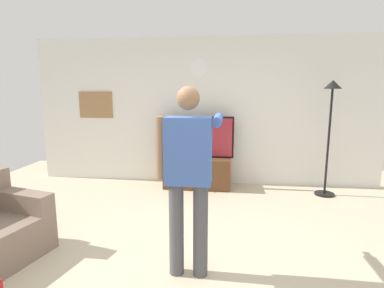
{
  "coord_description": "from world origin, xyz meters",
  "views": [
    {
      "loc": [
        0.44,
        -2.81,
        1.78
      ],
      "look_at": [
        -0.03,
        1.2,
        1.05
      ],
      "focal_mm": 28.89,
      "sensor_mm": 36.0,
      "label": 1
    }
  ],
  "objects": [
    {
      "name": "floor_lamp",
      "position": [
        2.09,
        2.42,
        1.37
      ],
      "size": [
        0.32,
        0.32,
        1.91
      ],
      "color": "black",
      "rests_on": "ground_plane"
    },
    {
      "name": "back_wall",
      "position": [
        0.0,
        2.95,
        1.35
      ],
      "size": [
        6.4,
        0.1,
        2.7
      ],
      "primitive_type": "cube",
      "color": "silver",
      "rests_on": "ground_plane"
    },
    {
      "name": "person_standing_nearer_lamp",
      "position": [
        0.09,
        -0.08,
        1.03
      ],
      "size": [
        0.6,
        0.78,
        1.8
      ],
      "color": "#4C4C51",
      "rests_on": "ground_plane"
    },
    {
      "name": "television",
      "position": [
        -0.09,
        2.65,
        0.92
      ],
      "size": [
        1.29,
        0.07,
        0.74
      ],
      "color": "black",
      "rests_on": "tv_stand"
    },
    {
      "name": "tv_stand",
      "position": [
        -0.09,
        2.6,
        0.27
      ],
      "size": [
        1.19,
        0.53,
        0.55
      ],
      "color": "brown",
      "rests_on": "ground_plane"
    },
    {
      "name": "framed_picture",
      "position": [
        -2.09,
        2.9,
        1.47
      ],
      "size": [
        0.65,
        0.04,
        0.5
      ],
      "primitive_type": "cube",
      "color": "#997047"
    },
    {
      "name": "ground_plane",
      "position": [
        0.0,
        0.0,
        0.0
      ],
      "size": [
        8.4,
        8.4,
        0.0
      ],
      "primitive_type": "plane",
      "color": "beige"
    },
    {
      "name": "wall_clock",
      "position": [
        -0.09,
        2.89,
        2.15
      ],
      "size": [
        0.32,
        0.03,
        0.32
      ],
      "primitive_type": "cylinder",
      "rotation": [
        1.57,
        0.0,
        0.0
      ],
      "color": "white"
    }
  ]
}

